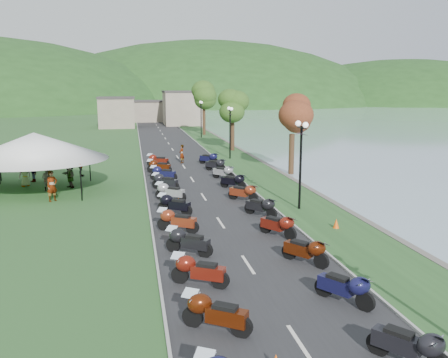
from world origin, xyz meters
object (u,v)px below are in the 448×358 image
pedestrian_b (48,191)px  pedestrian_c (33,182)px  pedestrian_a (53,201)px  vendor_tent_main (36,162)px

pedestrian_b → pedestrian_c: pedestrian_c is taller
pedestrian_a → pedestrian_c: 7.08m
pedestrian_a → pedestrian_b: (-0.83, 3.27, 0.00)m
pedestrian_a → pedestrian_c: pedestrian_c is taller
pedestrian_c → vendor_tent_main: bearing=-19.6°
vendor_tent_main → pedestrian_b: vendor_tent_main is taller
pedestrian_b → pedestrian_c: size_ratio=0.84×
pedestrian_a → pedestrian_c: (-2.44, 6.65, 0.00)m
vendor_tent_main → pedestrian_c: vendor_tent_main is taller
pedestrian_a → pedestrian_c: size_ratio=0.98×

